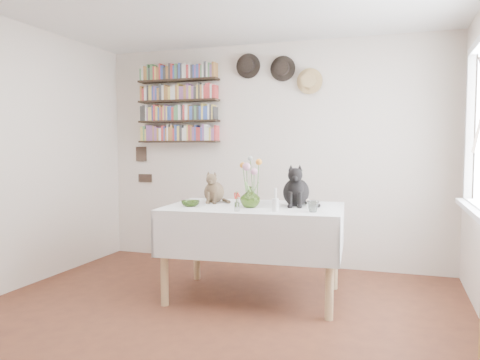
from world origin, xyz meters
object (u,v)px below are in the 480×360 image
(black_cat, at_px, (296,185))
(flower_vase, at_px, (250,197))
(tabby_cat, at_px, (214,186))
(dining_table, at_px, (254,228))
(bookshelf_unit, at_px, (178,104))

(black_cat, xyz_separation_m, flower_vase, (-0.35, -0.23, -0.10))
(black_cat, bearing_deg, tabby_cat, 171.46)
(flower_vase, bearing_deg, dining_table, 87.38)
(dining_table, xyz_separation_m, bookshelf_unit, (-1.28, 1.14, 1.23))
(dining_table, xyz_separation_m, tabby_cat, (-0.43, 0.14, 0.35))
(black_cat, height_order, bookshelf_unit, bookshelf_unit)
(dining_table, xyz_separation_m, black_cat, (0.35, 0.12, 0.39))
(tabby_cat, bearing_deg, dining_table, -26.20)
(dining_table, distance_m, bookshelf_unit, 2.11)
(dining_table, height_order, bookshelf_unit, bookshelf_unit)
(tabby_cat, distance_m, black_cat, 0.78)
(tabby_cat, bearing_deg, flower_vase, -38.50)
(dining_table, height_order, flower_vase, flower_vase)
(flower_vase, bearing_deg, black_cat, 33.40)
(dining_table, height_order, black_cat, black_cat)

